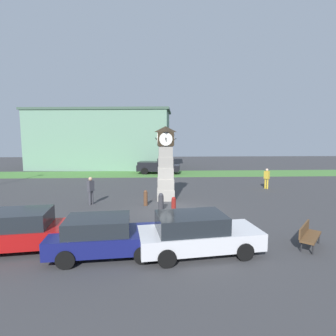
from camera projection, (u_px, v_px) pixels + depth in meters
ground_plane at (172, 210)px, 15.64m from camera, size 81.71×81.71×0.00m
clock_tower at (166, 165)px, 17.91m from camera, size 1.47×1.41×5.06m
bollard_near_tower at (146, 198)px, 16.58m from camera, size 0.25×0.25×0.99m
bollard_mid_row at (161, 201)px, 15.54m from camera, size 0.32×0.32×1.04m
bollard_far_row at (174, 206)px, 14.51m from camera, size 0.25×0.25×1.05m
car_navy_sedan at (24, 230)px, 10.11m from camera, size 4.54×2.34×1.54m
car_near_tower at (104, 236)px, 9.61m from camera, size 4.27×2.17×1.45m
car_by_building at (197, 233)px, 9.80m from camera, size 4.73×2.42×1.52m
pickup_truck at (159, 166)px, 30.57m from camera, size 5.13×2.65×1.85m
bench at (308, 234)px, 10.35m from camera, size 1.45×1.55×0.90m
pedestrian_near_bench at (267, 177)px, 21.86m from camera, size 0.43×0.46×1.70m
pedestrian_crossing_lot at (91, 189)px, 16.76m from camera, size 0.42×0.47×1.79m
warehouse_blue_far at (102, 139)px, 36.24m from camera, size 19.41×9.80×7.93m
grass_verge_far at (195, 174)px, 30.66m from camera, size 49.03×5.02×0.04m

